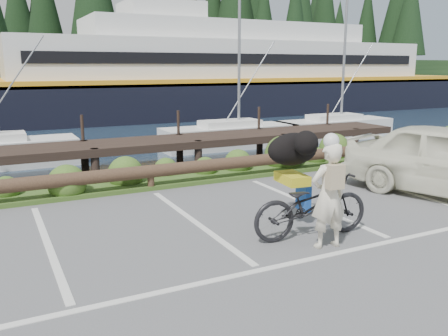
{
  "coord_description": "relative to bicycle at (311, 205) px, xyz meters",
  "views": [
    {
      "loc": [
        -3.3,
        -5.79,
        2.85
      ],
      "look_at": [
        0.35,
        1.47,
        1.1
      ],
      "focal_mm": 38.0,
      "sensor_mm": 36.0,
      "label": 1
    }
  ],
  "objects": [
    {
      "name": "log_rail",
      "position": [
        -1.45,
        4.2,
        -0.56
      ],
      "size": [
        32.0,
        0.3,
        0.6
      ],
      "primitive_type": null,
      "color": "#443021",
      "rests_on": "ground"
    },
    {
      "name": "cyclist",
      "position": [
        -0.05,
        -0.49,
        0.29
      ],
      "size": [
        0.66,
        0.47,
        1.71
      ],
      "primitive_type": "imported",
      "rotation": [
        0.0,
        0.0,
        3.04
      ],
      "color": "#EFE6CB",
      "rests_on": "ground"
    },
    {
      "name": "harbor_backdrop",
      "position": [
        -1.05,
        78.02,
        -0.56
      ],
      "size": [
        170.0,
        160.0,
        30.0
      ],
      "color": "#172638",
      "rests_on": "ground"
    },
    {
      "name": "dog",
      "position": [
        0.07,
        0.68,
        0.85
      ],
      "size": [
        0.59,
        1.06,
        0.58
      ],
      "primitive_type": "ellipsoid",
      "rotation": [
        0.0,
        0.0,
        1.47
      ],
      "color": "black",
      "rests_on": "bicycle"
    },
    {
      "name": "vegetation_strip",
      "position": [
        -1.45,
        4.9,
        -0.51
      ],
      "size": [
        34.0,
        1.6,
        0.1
      ],
      "primitive_type": "cube",
      "color": "#3D5B21",
      "rests_on": "ground"
    },
    {
      "name": "ground",
      "position": [
        -1.45,
        -0.4,
        -0.56
      ],
      "size": [
        72.0,
        72.0,
        0.0
      ],
      "primitive_type": "plane",
      "color": "#545456"
    },
    {
      "name": "bicycle",
      "position": [
        0.0,
        0.0,
        0.0
      ],
      "size": [
        2.19,
        0.95,
        1.12
      ],
      "primitive_type": "imported",
      "rotation": [
        0.0,
        0.0,
        1.47
      ],
      "color": "black",
      "rests_on": "ground"
    }
  ]
}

